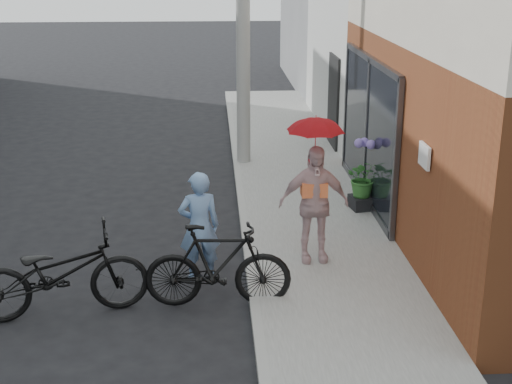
{
  "coord_description": "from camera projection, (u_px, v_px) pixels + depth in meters",
  "views": [
    {
      "loc": [
        0.45,
        -8.44,
        4.29
      ],
      "look_at": [
        1.05,
        1.02,
        1.1
      ],
      "focal_mm": 50.0,
      "sensor_mm": 36.0,
      "label": 1
    }
  ],
  "objects": [
    {
      "name": "kimono_woman",
      "position": [
        314.0,
        204.0,
        9.95
      ],
      "size": [
        1.0,
        0.45,
        1.68
      ],
      "primitive_type": "imported",
      "rotation": [
        0.0,
        0.0,
        0.04
      ],
      "color": "beige",
      "rests_on": "sidewalk"
    },
    {
      "name": "bike_right",
      "position": [
        218.0,
        266.0,
        8.95
      ],
      "size": [
        1.87,
        0.59,
        1.11
      ],
      "primitive_type": "imported",
      "rotation": [
        0.0,
        0.0,
        1.54
      ],
      "color": "black",
      "rests_on": "ground"
    },
    {
      "name": "curb",
      "position": [
        245.0,
        235.0,
        11.25
      ],
      "size": [
        0.12,
        24.0,
        0.12
      ],
      "primitive_type": "cube",
      "color": "#9E9E99",
      "rests_on": "ground"
    },
    {
      "name": "parasol",
      "position": [
        316.0,
        122.0,
        9.58
      ],
      "size": [
        0.76,
        0.76,
        0.67
      ],
      "primitive_type": "imported",
      "color": "red",
      "rests_on": "kimono_woman"
    },
    {
      "name": "planter",
      "position": [
        363.0,
        202.0,
        12.21
      ],
      "size": [
        0.47,
        0.47,
        0.21
      ],
      "primitive_type": "cube",
      "rotation": [
        0.0,
        0.0,
        0.18
      ],
      "color": "black",
      "rests_on": "sidewalk"
    },
    {
      "name": "bike_left",
      "position": [
        60.0,
        273.0,
        8.72
      ],
      "size": [
        2.25,
        1.16,
        1.13
      ],
      "primitive_type": "imported",
      "rotation": [
        0.0,
        0.0,
        1.77
      ],
      "color": "black",
      "rests_on": "ground"
    },
    {
      "name": "sidewalk",
      "position": [
        318.0,
        233.0,
        11.32
      ],
      "size": [
        2.2,
        24.0,
        0.12
      ],
      "primitive_type": "cube",
      "color": "gray",
      "rests_on": "ground"
    },
    {
      "name": "potted_plant",
      "position": [
        364.0,
        178.0,
        12.07
      ],
      "size": [
        0.6,
        0.52,
        0.66
      ],
      "primitive_type": "imported",
      "color": "#33712D",
      "rests_on": "planter"
    },
    {
      "name": "officer",
      "position": [
        199.0,
        227.0,
        9.63
      ],
      "size": [
        0.61,
        0.45,
        1.55
      ],
      "primitive_type": "imported",
      "rotation": [
        0.0,
        0.0,
        3.29
      ],
      "color": "#6E92C4",
      "rests_on": "ground"
    },
    {
      "name": "ground",
      "position": [
        181.0,
        298.0,
        9.32
      ],
      "size": [
        80.0,
        80.0,
        0.0
      ],
      "primitive_type": "plane",
      "color": "black",
      "rests_on": "ground"
    }
  ]
}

